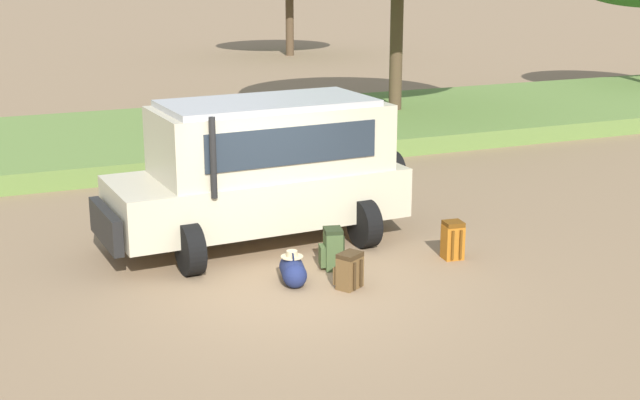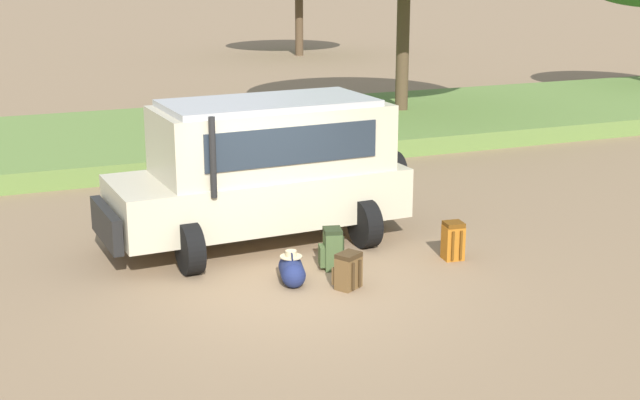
{
  "view_description": "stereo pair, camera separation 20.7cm",
  "coord_description": "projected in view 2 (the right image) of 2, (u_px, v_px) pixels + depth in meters",
  "views": [
    {
      "loc": [
        -4.52,
        -11.33,
        4.77
      ],
      "look_at": [
        0.82,
        1.14,
        1.0
      ],
      "focal_mm": 50.0,
      "sensor_mm": 36.0,
      "label": 1
    },
    {
      "loc": [
        -4.33,
        -11.41,
        4.77
      ],
      "look_at": [
        0.82,
        1.14,
        1.0
      ],
      "focal_mm": 50.0,
      "sensor_mm": 36.0,
      "label": 2
    }
  ],
  "objects": [
    {
      "name": "grass_bank",
      "position": [
        147.0,
        139.0,
        22.52
      ],
      "size": [
        120.0,
        7.0,
        0.44
      ],
      "color": "olive",
      "rests_on": "ground_plane"
    },
    {
      "name": "safari_vehicle",
      "position": [
        264.0,
        168.0,
        14.91
      ],
      "size": [
        5.4,
        2.9,
        2.44
      ],
      "color": "beige",
      "rests_on": "ground_plane"
    },
    {
      "name": "backpack_near_rear_wheel",
      "position": [
        348.0,
        271.0,
        13.07
      ],
      "size": [
        0.45,
        0.45,
        0.55
      ],
      "color": "brown",
      "rests_on": "ground_plane"
    },
    {
      "name": "backpack_cluster_center",
      "position": [
        453.0,
        241.0,
        14.31
      ],
      "size": [
        0.34,
        0.42,
        0.62
      ],
      "color": "#B26619",
      "rests_on": "ground_plane"
    },
    {
      "name": "ground_plane",
      "position": [
        298.0,
        291.0,
        13.03
      ],
      "size": [
        320.0,
        320.0,
        0.0
      ],
      "primitive_type": "plane",
      "color": "#8C7051"
    },
    {
      "name": "backpack_beside_front_wheel",
      "position": [
        332.0,
        249.0,
        13.86
      ],
      "size": [
        0.42,
        0.4,
        0.66
      ],
      "color": "#42562D",
      "rests_on": "ground_plane"
    },
    {
      "name": "duffel_bag_low_black_case",
      "position": [
        292.0,
        270.0,
        13.32
      ],
      "size": [
        0.46,
        0.8,
        0.47
      ],
      "color": "navy",
      "rests_on": "ground_plane"
    }
  ]
}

